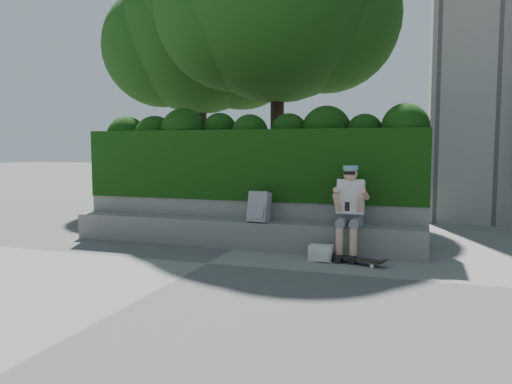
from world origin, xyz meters
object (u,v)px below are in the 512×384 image
(skateboard, at_px, (357,259))
(backpack_ground, at_px, (321,253))
(person, at_px, (350,208))
(backpack_plaid, at_px, (259,207))

(skateboard, distance_m, backpack_ground, 0.54)
(person, relative_size, backpack_ground, 4.03)
(skateboard, relative_size, backpack_plaid, 1.60)
(backpack_ground, bearing_deg, backpack_plaid, 158.91)
(skateboard, bearing_deg, backpack_plaid, -177.33)
(backpack_ground, bearing_deg, skateboard, -6.70)
(skateboard, xyz_separation_m, backpack_plaid, (-1.63, 0.50, 0.63))
(backpack_plaid, distance_m, backpack_ground, 1.32)
(backpack_ground, bearing_deg, person, 45.03)
(person, xyz_separation_m, skateboard, (0.17, -0.42, -0.69))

